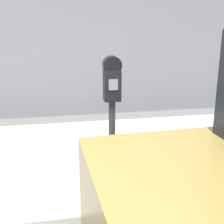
# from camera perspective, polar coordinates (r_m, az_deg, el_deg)

# --- Properties ---
(sidewalk) EXTENTS (24.00, 2.80, 0.13)m
(sidewalk) POSITION_cam_1_polar(r_m,az_deg,el_deg) (4.31, -7.66, -8.63)
(sidewalk) COLOR #BCB7AD
(sidewalk) RESTS_ON ground_plane
(parking_meter) EXTENTS (0.18, 0.14, 1.42)m
(parking_meter) POSITION_cam_1_polar(r_m,az_deg,el_deg) (3.13, 0.00, 2.12)
(parking_meter) COLOR #2D2D30
(parking_meter) RESTS_ON sidewalk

